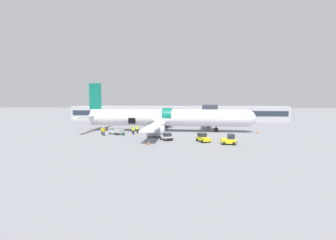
# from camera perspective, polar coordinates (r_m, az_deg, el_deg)

# --- Properties ---
(ground_plane) EXTENTS (500.00, 500.00, 0.00)m
(ground_plane) POSITION_cam_1_polar(r_m,az_deg,el_deg) (50.23, -0.90, -3.50)
(ground_plane) COLOR gray
(terminal_strip) EXTENTS (81.03, 9.83, 5.59)m
(terminal_strip) POSITION_cam_1_polar(r_m,az_deg,el_deg) (87.44, 2.08, 1.72)
(terminal_strip) COLOR #B2B2B7
(terminal_strip) RESTS_ON ground_plane
(jet_bridge_stub) EXTENTS (3.73, 9.88, 6.42)m
(jet_bridge_stub) POSITION_cam_1_polar(r_m,az_deg,el_deg) (59.70, 10.32, 2.18)
(jet_bridge_stub) COLOR #4C4C51
(jet_bridge_stub) RESTS_ON ground_plane
(airplane) EXTENTS (41.53, 35.75, 11.71)m
(airplane) POSITION_cam_1_polar(r_m,az_deg,el_deg) (54.02, -0.69, 0.50)
(airplane) COLOR silver
(airplane) RESTS_ON ground_plane
(baggage_tug_lead) EXTENTS (2.61, 2.84, 1.37)m
(baggage_tug_lead) POSITION_cam_1_polar(r_m,az_deg,el_deg) (41.58, -0.34, -4.35)
(baggage_tug_lead) COLOR silver
(baggage_tug_lead) RESTS_ON ground_plane
(baggage_tug_mid) EXTENTS (2.64, 3.12, 1.55)m
(baggage_tug_mid) POSITION_cam_1_polar(r_m,az_deg,el_deg) (40.39, 8.89, -4.55)
(baggage_tug_mid) COLOR yellow
(baggage_tug_mid) RESTS_ON ground_plane
(baggage_tug_rear) EXTENTS (2.45, 2.17, 1.76)m
(baggage_tug_rear) POSITION_cam_1_polar(r_m,az_deg,el_deg) (38.80, 15.24, -4.91)
(baggage_tug_rear) COLOR yellow
(baggage_tug_rear) RESTS_ON ground_plane
(baggage_cart_loading) EXTENTS (4.07, 3.05, 1.11)m
(baggage_cart_loading) POSITION_cam_1_polar(r_m,az_deg,el_deg) (50.42, -12.95, -2.91)
(baggage_cart_loading) COLOR #B7BABF
(baggage_cart_loading) RESTS_ON ground_plane
(ground_crew_loader_a) EXTENTS (0.56, 0.60, 1.80)m
(ground_crew_loader_a) POSITION_cam_1_polar(r_m,az_deg,el_deg) (48.86, -15.98, -2.77)
(ground_crew_loader_a) COLOR #2D2D33
(ground_crew_loader_a) RESTS_ON ground_plane
(ground_crew_loader_b) EXTENTS (0.61, 0.54, 1.79)m
(ground_crew_loader_b) POSITION_cam_1_polar(r_m,az_deg,el_deg) (51.63, -7.79, -2.27)
(ground_crew_loader_b) COLOR black
(ground_crew_loader_b) RESTS_ON ground_plane
(ground_crew_driver) EXTENTS (0.59, 0.59, 1.85)m
(ground_crew_driver) POSITION_cam_1_polar(r_m,az_deg,el_deg) (49.47, -8.82, -2.54)
(ground_crew_driver) COLOR black
(ground_crew_driver) RESTS_ON ground_plane
(ground_crew_supervisor) EXTENTS (0.48, 0.51, 1.55)m
(ground_crew_supervisor) POSITION_cam_1_polar(r_m,az_deg,el_deg) (52.33, -9.09, -2.33)
(ground_crew_supervisor) COLOR #2D2D33
(ground_crew_supervisor) RESTS_ON ground_plane
(ground_crew_helper) EXTENTS (0.46, 0.60, 1.71)m
(ground_crew_helper) POSITION_cam_1_polar(r_m,az_deg,el_deg) (50.34, -16.44, -2.63)
(ground_crew_helper) COLOR #1E2338
(ground_crew_helper) RESTS_ON ground_plane
(suitcase_on_tarmac_upright) EXTENTS (0.42, 0.27, 0.64)m
(suitcase_on_tarmac_upright) POSITION_cam_1_polar(r_m,az_deg,el_deg) (48.27, -11.24, -3.59)
(suitcase_on_tarmac_upright) COLOR #14472D
(suitcase_on_tarmac_upright) RESTS_ON ground_plane
(safety_cone_nose) EXTENTS (0.49, 0.49, 0.64)m
(safety_cone_nose) POSITION_cam_1_polar(r_m,az_deg,el_deg) (55.50, 21.78, -2.75)
(safety_cone_nose) COLOR black
(safety_cone_nose) RESTS_ON ground_plane
(safety_cone_engine_left) EXTENTS (0.47, 0.47, 0.66)m
(safety_cone_engine_left) POSITION_cam_1_polar(r_m,az_deg,el_deg) (37.26, -4.97, -5.83)
(safety_cone_engine_left) COLOR black
(safety_cone_engine_left) RESTS_ON ground_plane
(safety_cone_wingtip) EXTENTS (0.60, 0.60, 0.76)m
(safety_cone_wingtip) POSITION_cam_1_polar(r_m,az_deg,el_deg) (45.49, -0.87, -3.88)
(safety_cone_wingtip) COLOR black
(safety_cone_wingtip) RESTS_ON ground_plane
(safety_cone_tail) EXTENTS (0.62, 0.62, 0.73)m
(safety_cone_tail) POSITION_cam_1_polar(r_m,az_deg,el_deg) (57.95, -19.40, -2.35)
(safety_cone_tail) COLOR black
(safety_cone_tail) RESTS_ON ground_plane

